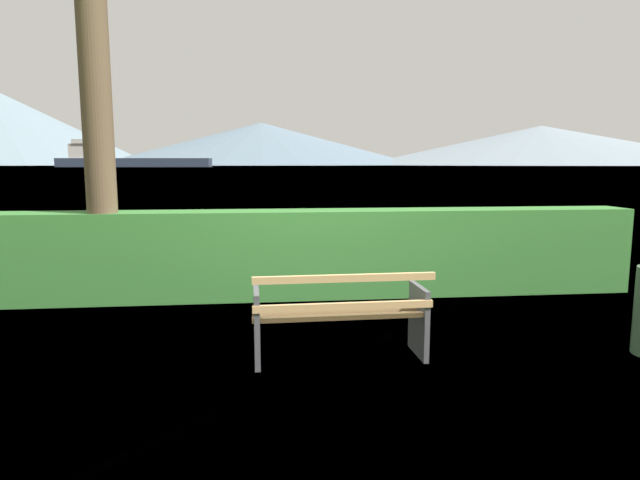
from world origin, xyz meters
name	(u,v)px	position (x,y,z in m)	size (l,w,h in m)	color
ground_plane	(339,357)	(0.00, 0.00, 0.00)	(1400.00, 1400.00, 0.00)	#567A38
water_surface	(262,167)	(0.00, 306.85, 0.00)	(620.00, 620.00, 0.00)	#6B8EA3
park_bench	(340,316)	(0.00, -0.06, 0.42)	(1.64, 0.61, 0.87)	tan
hedge_row	(314,253)	(0.00, 2.45, 0.60)	(8.95, 0.62, 1.19)	#387A33
cargo_ship_large	(123,159)	(-67.61, 270.59, 3.72)	(74.12, 15.82, 13.29)	#2D384C
distant_hills	(242,137)	(-19.76, 574.80, 28.63)	(909.05, 423.63, 77.99)	slate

